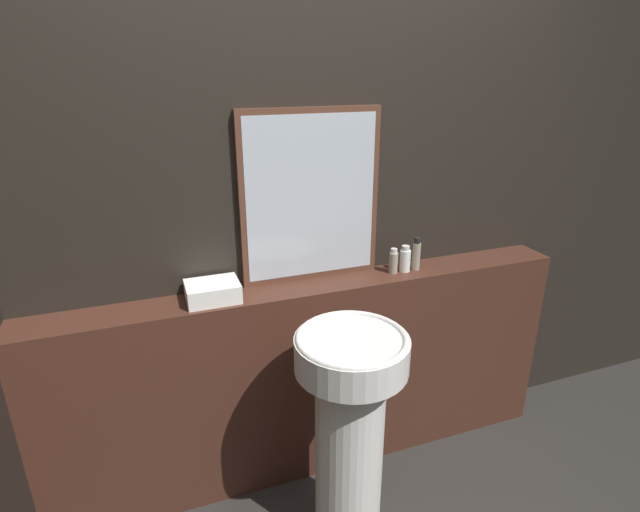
{
  "coord_description": "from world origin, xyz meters",
  "views": [
    {
      "loc": [
        -0.67,
        -0.78,
        1.88
      ],
      "look_at": [
        -0.01,
        1.01,
        1.15
      ],
      "focal_mm": 28.0,
      "sensor_mm": 36.0,
      "label": 1
    }
  ],
  "objects_px": {
    "shampoo_bottle": "(393,262)",
    "conditioner_bottle": "(405,259)",
    "towel_stack": "(213,291)",
    "pedestal_sink": "(350,424)",
    "lotion_bottle": "(416,255)",
    "mirror": "(311,197)"
  },
  "relations": [
    {
      "from": "shampoo_bottle",
      "to": "conditioner_bottle",
      "type": "distance_m",
      "value": 0.06
    },
    {
      "from": "conditioner_bottle",
      "to": "towel_stack",
      "type": "bearing_deg",
      "value": 180.0
    },
    {
      "from": "pedestal_sink",
      "to": "shampoo_bottle",
      "type": "relative_size",
      "value": 8.03
    },
    {
      "from": "lotion_bottle",
      "to": "shampoo_bottle",
      "type": "bearing_deg",
      "value": 180.0
    },
    {
      "from": "mirror",
      "to": "shampoo_bottle",
      "type": "distance_m",
      "value": 0.5
    },
    {
      "from": "towel_stack",
      "to": "shampoo_bottle",
      "type": "xyz_separation_m",
      "value": [
        0.83,
        0.0,
        0.02
      ]
    },
    {
      "from": "mirror",
      "to": "conditioner_bottle",
      "type": "distance_m",
      "value": 0.54
    },
    {
      "from": "shampoo_bottle",
      "to": "conditioner_bottle",
      "type": "height_order",
      "value": "conditioner_bottle"
    },
    {
      "from": "pedestal_sink",
      "to": "conditioner_bottle",
      "type": "bearing_deg",
      "value": 43.78
    },
    {
      "from": "pedestal_sink",
      "to": "lotion_bottle",
      "type": "bearing_deg",
      "value": 40.35
    },
    {
      "from": "mirror",
      "to": "towel_stack",
      "type": "xyz_separation_m",
      "value": [
        -0.46,
        -0.08,
        -0.33
      ]
    },
    {
      "from": "conditioner_bottle",
      "to": "lotion_bottle",
      "type": "distance_m",
      "value": 0.06
    },
    {
      "from": "lotion_bottle",
      "to": "mirror",
      "type": "bearing_deg",
      "value": 170.49
    },
    {
      "from": "conditioner_bottle",
      "to": "mirror",
      "type": "bearing_deg",
      "value": 169.23
    },
    {
      "from": "pedestal_sink",
      "to": "shampoo_bottle",
      "type": "height_order",
      "value": "shampoo_bottle"
    },
    {
      "from": "lotion_bottle",
      "to": "towel_stack",
      "type": "bearing_deg",
      "value": 180.0
    },
    {
      "from": "mirror",
      "to": "shampoo_bottle",
      "type": "height_order",
      "value": "mirror"
    },
    {
      "from": "mirror",
      "to": "lotion_bottle",
      "type": "height_order",
      "value": "mirror"
    },
    {
      "from": "pedestal_sink",
      "to": "conditioner_bottle",
      "type": "distance_m",
      "value": 0.79
    },
    {
      "from": "conditioner_bottle",
      "to": "lotion_bottle",
      "type": "xyz_separation_m",
      "value": [
        0.06,
        0.0,
        0.01
      ]
    },
    {
      "from": "towel_stack",
      "to": "lotion_bottle",
      "type": "height_order",
      "value": "lotion_bottle"
    },
    {
      "from": "mirror",
      "to": "lotion_bottle",
      "type": "distance_m",
      "value": 0.58
    }
  ]
}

